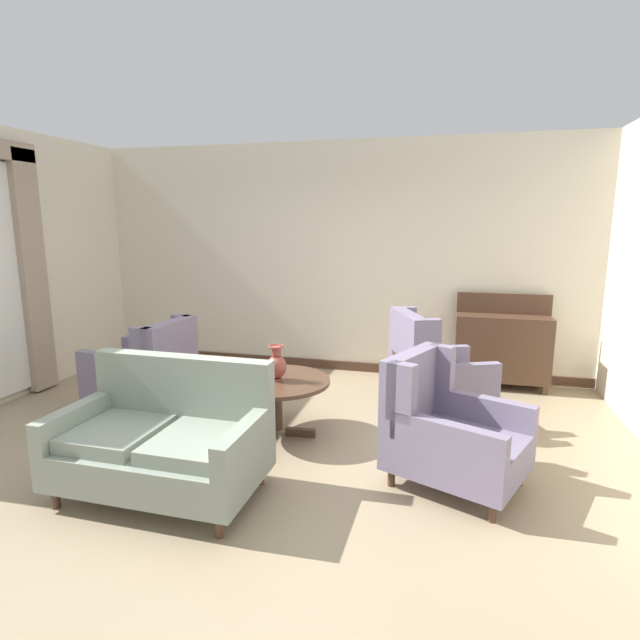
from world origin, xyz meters
The scene contains 12 objects.
ground centered at (0.00, 0.00, 0.00)m, with size 9.01×9.01×0.00m, color #9E896B.
wall_back centered at (0.00, 2.76, 1.47)m, with size 6.60×0.08×2.93m, color beige.
wall_left centered at (-3.22, 0.83, 1.47)m, with size 0.08×3.87×2.93m, color beige.
baseboard_back centered at (0.00, 2.71, 0.06)m, with size 6.44×0.03×0.12m, color #4C3323.
coffee_table centered at (-0.03, 0.53, 0.45)m, with size 0.97×0.97×0.53m.
porcelain_vase centered at (-0.01, 0.49, 0.68)m, with size 0.18×0.18×0.33m.
settee centered at (-0.47, -0.63, 0.39)m, with size 1.45×0.85×0.95m.
armchair_near_window centered at (-1.55, 0.79, 0.42)m, with size 0.97×0.83×0.96m.
armchair_far_left centered at (1.34, 1.29, 0.45)m, with size 1.10×1.05×1.08m.
armchair_beside_settee centered at (1.49, 0.02, 0.41)m, with size 1.14×1.05×0.97m.
side_table centered at (1.20, 1.41, 0.40)m, with size 0.57×0.57×0.66m.
sideboard centered at (2.09, 2.47, 0.50)m, with size 1.06×0.35×1.11m.
Camera 1 is at (1.46, -3.62, 1.93)m, focal length 28.27 mm.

